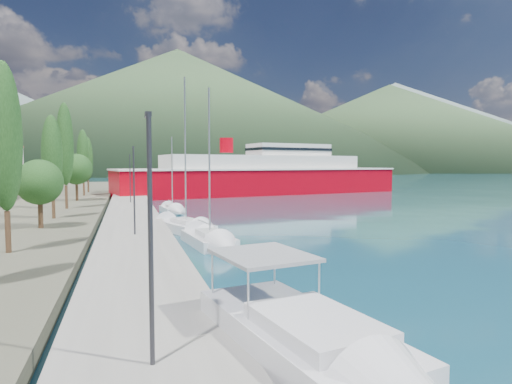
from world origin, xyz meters
name	(u,v)px	position (x,y,z in m)	size (l,w,h in m)	color
ground	(157,182)	(0.00, 120.00, 0.00)	(1400.00, 1400.00, 0.00)	navy
quay	(132,218)	(-9.00, 26.00, 0.40)	(5.00, 88.00, 0.80)	gray
hills_far	(227,117)	(138.59, 618.73, 77.39)	(1480.00, 900.00, 180.00)	slate
hills_near	(244,118)	(98.04, 372.50, 49.18)	(1010.00, 520.00, 115.00)	#375230
tree_row	(64,161)	(-15.86, 33.01, 6.01)	(4.16, 63.34, 11.69)	#47301E
lamp_posts	(134,185)	(-9.00, 15.06, 4.08)	(0.15, 46.35, 6.06)	#2D2D33
motor_cruiser	(337,379)	(-4.90, -8.51, 0.61)	(4.60, 10.45, 3.72)	black
sailboat_near	(217,245)	(-3.88, 10.00, 0.31)	(3.38, 8.39, 11.72)	silver
sailboat_mid	(197,231)	(-4.18, 16.36, 0.33)	(5.63, 9.77, 13.66)	silver
sailboat_far	(175,211)	(-4.22, 31.82, 0.28)	(2.84, 6.73, 9.61)	silver
ferry	(264,176)	(15.71, 59.97, 3.32)	(56.14, 21.06, 10.91)	#AE000E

